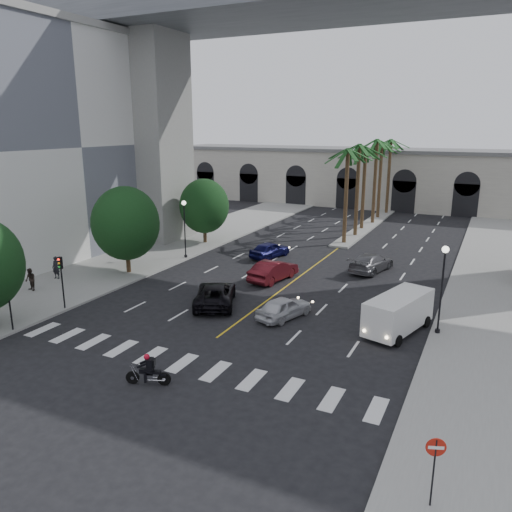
{
  "coord_description": "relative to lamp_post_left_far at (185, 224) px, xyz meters",
  "views": [
    {
      "loc": [
        13.63,
        -20.92,
        11.88
      ],
      "look_at": [
        0.6,
        6.0,
        4.01
      ],
      "focal_mm": 35.0,
      "sensor_mm": 36.0,
      "label": 1
    }
  ],
  "objects": [
    {
      "name": "ground",
      "position": [
        11.4,
        -16.0,
        -3.22
      ],
      "size": [
        140.0,
        140.0,
        0.0
      ],
      "primitive_type": "plane",
      "color": "black",
      "rests_on": "ground"
    },
    {
      "name": "sidewalk_left",
      "position": [
        -3.6,
        -1.0,
        -3.15
      ],
      "size": [
        8.0,
        100.0,
        0.15
      ],
      "primitive_type": "cube",
      "color": "gray",
      "rests_on": "ground"
    },
    {
      "name": "sidewalk_right",
      "position": [
        26.4,
        -1.0,
        -3.15
      ],
      "size": [
        8.0,
        100.0,
        0.15
      ],
      "primitive_type": "cube",
      "color": "gray",
      "rests_on": "ground"
    },
    {
      "name": "median",
      "position": [
        11.4,
        22.0,
        -3.12
      ],
      "size": [
        2.0,
        24.0,
        0.2
      ],
      "primitive_type": "cube",
      "color": "gray",
      "rests_on": "ground"
    },
    {
      "name": "building_left",
      "position": [
        -15.6,
        -4.0,
        7.09
      ],
      "size": [
        16.5,
        32.5,
        20.6
      ],
      "color": "white",
      "rests_on": "ground"
    },
    {
      "name": "pier_building",
      "position": [
        11.4,
        39.0,
        1.04
      ],
      "size": [
        71.0,
        10.5,
        8.5
      ],
      "color": "#AFA99D",
      "rests_on": "ground"
    },
    {
      "name": "bridge",
      "position": [
        14.82,
        6.0,
        15.29
      ],
      "size": [
        75.0,
        13.0,
        26.0
      ],
      "color": "gray",
      "rests_on": "ground"
    },
    {
      "name": "palm_a",
      "position": [
        11.4,
        12.0,
        5.88
      ],
      "size": [
        3.2,
        3.2,
        10.3
      ],
      "color": "#47331E",
      "rests_on": "ground"
    },
    {
      "name": "palm_b",
      "position": [
        11.5,
        16.0,
        6.15
      ],
      "size": [
        3.2,
        3.2,
        10.6
      ],
      "color": "#47331E",
      "rests_on": "ground"
    },
    {
      "name": "palm_c",
      "position": [
        11.2,
        20.0,
        5.69
      ],
      "size": [
        3.2,
        3.2,
        10.1
      ],
      "color": "#47331E",
      "rests_on": "ground"
    },
    {
      "name": "palm_d",
      "position": [
        11.55,
        24.0,
        6.43
      ],
      "size": [
        3.2,
        3.2,
        10.9
      ],
      "color": "#47331E",
      "rests_on": "ground"
    },
    {
      "name": "palm_e",
      "position": [
        11.3,
        28.0,
        5.97
      ],
      "size": [
        3.2,
        3.2,
        10.4
      ],
      "color": "#47331E",
      "rests_on": "ground"
    },
    {
      "name": "palm_f",
      "position": [
        11.6,
        32.0,
        6.24
      ],
      "size": [
        3.2,
        3.2,
        10.7
      ],
      "color": "#47331E",
      "rests_on": "ground"
    },
    {
      "name": "street_tree_mid",
      "position": [
        -1.6,
        -6.0,
        0.99
      ],
      "size": [
        5.44,
        5.44,
        7.21
      ],
      "color": "#382616",
      "rests_on": "ground"
    },
    {
      "name": "street_tree_far",
      "position": [
        -1.6,
        6.0,
        0.68
      ],
      "size": [
        5.04,
        5.04,
        6.68
      ],
      "color": "#382616",
      "rests_on": "ground"
    },
    {
      "name": "lamp_post_left_far",
      "position": [
        0.0,
        0.0,
        0.0
      ],
      "size": [
        0.4,
        0.4,
        5.35
      ],
      "color": "black",
      "rests_on": "ground"
    },
    {
      "name": "lamp_post_right",
      "position": [
        22.8,
        -8.0,
        0.0
      ],
      "size": [
        0.4,
        0.4,
        5.35
      ],
      "color": "black",
      "rests_on": "ground"
    },
    {
      "name": "traffic_signal_near",
      "position": [
        0.1,
        -18.5,
        -0.71
      ],
      "size": [
        0.25,
        0.18,
        3.65
      ],
      "color": "black",
      "rests_on": "ground"
    },
    {
      "name": "traffic_signal_far",
      "position": [
        0.1,
        -14.5,
        -0.71
      ],
      "size": [
        0.25,
        0.18,
        3.65
      ],
      "color": "black",
      "rests_on": "ground"
    },
    {
      "name": "motorcycle_rider",
      "position": [
        11.26,
        -19.98,
        -2.51
      ],
      "size": [
        2.07,
        0.9,
        1.56
      ],
      "rotation": [
        0.0,
        0.0,
        0.36
      ],
      "color": "black",
      "rests_on": "ground"
    },
    {
      "name": "car_a",
      "position": [
        13.7,
        -9.45,
        -2.52
      ],
      "size": [
        2.8,
        4.41,
        1.4
      ],
      "primitive_type": "imported",
      "rotation": [
        0.0,
        0.0,
        2.84
      ],
      "color": "silver",
      "rests_on": "ground"
    },
    {
      "name": "car_b",
      "position": [
        9.9,
        -2.51,
        -2.41
      ],
      "size": [
        2.52,
        5.12,
        1.62
      ],
      "primitive_type": "imported",
      "rotation": [
        0.0,
        0.0,
        2.97
      ],
      "color": "#511017",
      "rests_on": "ground"
    },
    {
      "name": "car_c",
      "position": [
        8.56,
        -9.27,
        -2.46
      ],
      "size": [
        4.58,
        6.03,
        1.52
      ],
      "primitive_type": "imported",
      "rotation": [
        0.0,
        0.0,
        3.57
      ],
      "color": "black",
      "rests_on": "ground"
    },
    {
      "name": "car_d",
      "position": [
        16.22,
        3.37,
        -2.46
      ],
      "size": [
        3.24,
        5.57,
        1.52
      ],
      "primitive_type": "imported",
      "rotation": [
        0.0,
        0.0,
        2.92
      ],
      "color": "#5C5C61",
      "rests_on": "ground"
    },
    {
      "name": "car_e",
      "position": [
        6.73,
        3.77,
        -2.48
      ],
      "size": [
        2.81,
        4.67,
        1.49
      ],
      "primitive_type": "imported",
      "rotation": [
        0.0,
        0.0,
        2.88
      ],
      "color": "#0E0F45",
      "rests_on": "ground"
    },
    {
      "name": "cargo_van",
      "position": [
        20.6,
        -8.62,
        -1.96
      ],
      "size": [
        3.37,
        5.66,
        2.27
      ],
      "rotation": [
        0.0,
        0.0,
        -0.28
      ],
      "color": "silver",
      "rests_on": "ground"
    },
    {
      "name": "pedestrian_a",
      "position": [
        -5.49,
        -9.93,
        -2.19
      ],
      "size": [
        0.7,
        0.51,
        1.77
      ],
      "primitive_type": "imported",
      "rotation": [
        0.0,
        0.0,
        0.14
      ],
      "color": "black",
      "rests_on": "sidewalk_left"
    },
    {
      "name": "pedestrian_b",
      "position": [
        -4.83,
        -12.92,
        -2.24
      ],
      "size": [
        0.94,
        0.81,
        1.67
      ],
      "primitive_type": "imported",
      "rotation": [
        0.0,
        0.0,
        -0.25
      ],
      "color": "black",
      "rests_on": "sidewalk_left"
    },
    {
      "name": "do_not_enter_sign",
      "position": [
        24.21,
        -22.5,
        -1.34
      ],
      "size": [
        0.61,
        0.25,
        2.59
      ],
      "rotation": [
        0.0,
        0.0,
        0.36
      ],
      "color": "black",
      "rests_on": "ground"
    }
  ]
}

